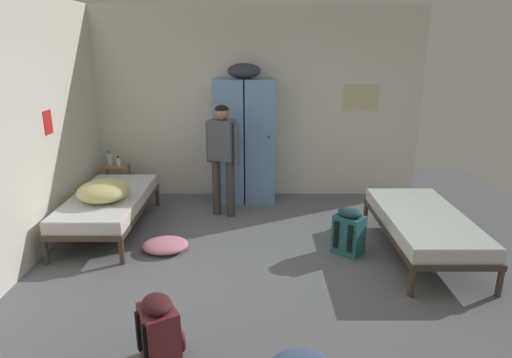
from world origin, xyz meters
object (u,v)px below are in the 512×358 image
(water_bottle, at_px, (109,159))
(lotion_bottle, at_px, (118,162))
(bed_left_rear, at_px, (108,203))
(clothes_pile_pink, at_px, (165,245))
(backpack_maroon, at_px, (160,331))
(bed_right, at_px, (423,223))
(backpack_teal, at_px, (348,232))
(bedding_heap, at_px, (103,191))
(shelf_unit, at_px, (116,179))
(locker_bank, at_px, (244,139))
(person_traveler, at_px, (222,151))

(water_bottle, distance_m, lotion_bottle, 0.16)
(lotion_bottle, bearing_deg, bed_left_rear, -80.79)
(clothes_pile_pink, bearing_deg, backpack_maroon, -79.57)
(bed_right, distance_m, lotion_bottle, 4.36)
(bed_left_rear, relative_size, bed_right, 1.00)
(backpack_teal, bearing_deg, water_bottle, 151.21)
(bedding_heap, relative_size, backpack_teal, 1.25)
(shelf_unit, relative_size, water_bottle, 2.67)
(bedding_heap, bearing_deg, lotion_bottle, 99.21)
(locker_bank, distance_m, shelf_unit, 2.07)
(bed_left_rear, xyz_separation_m, bed_right, (3.80, -0.65, 0.00))
(shelf_unit, height_order, bedding_heap, bedding_heap)
(locker_bank, bearing_deg, lotion_bottle, -177.61)
(backpack_maroon, bearing_deg, bed_left_rear, 115.42)
(shelf_unit, height_order, backpack_teal, shelf_unit)
(lotion_bottle, bearing_deg, locker_bank, 2.39)
(bedding_heap, height_order, backpack_maroon, bedding_heap)
(lotion_bottle, distance_m, clothes_pile_pink, 2.05)
(lotion_bottle, height_order, backpack_teal, lotion_bottle)
(bedding_heap, xyz_separation_m, backpack_maroon, (1.14, -2.28, -0.35))
(person_traveler, distance_m, lotion_bottle, 1.74)
(bed_left_rear, height_order, water_bottle, water_bottle)
(bed_right, bearing_deg, water_bottle, 156.21)
(locker_bank, height_order, water_bottle, locker_bank)
(person_traveler, xyz_separation_m, backpack_teal, (1.53, -1.19, -0.68))
(backpack_teal, xyz_separation_m, backpack_maroon, (-1.79, -1.83, 0.00))
(shelf_unit, distance_m, backpack_teal, 3.68)
(bed_left_rear, height_order, clothes_pile_pink, bed_left_rear)
(water_bottle, height_order, clothes_pile_pink, water_bottle)
(bed_left_rear, xyz_separation_m, bedding_heap, (0.03, -0.19, 0.23))
(shelf_unit, xyz_separation_m, water_bottle, (-0.08, 0.02, 0.32))
(clothes_pile_pink, bearing_deg, backpack_teal, -1.54)
(bed_right, distance_m, clothes_pile_pink, 2.99)
(backpack_teal, bearing_deg, bed_left_rear, 167.80)
(bed_left_rear, relative_size, water_bottle, 8.88)
(shelf_unit, distance_m, water_bottle, 0.33)
(bed_left_rear, bearing_deg, backpack_teal, -12.20)
(water_bottle, bearing_deg, person_traveler, -19.42)
(locker_bank, bearing_deg, bedding_heap, -140.83)
(bed_left_rear, bearing_deg, bed_right, -9.74)
(backpack_teal, bearing_deg, locker_bank, 124.15)
(shelf_unit, relative_size, clothes_pile_pink, 1.06)
(person_traveler, relative_size, water_bottle, 7.28)
(person_traveler, distance_m, backpack_teal, 2.05)
(locker_bank, xyz_separation_m, shelf_unit, (-1.97, -0.04, -0.62))
(shelf_unit, relative_size, person_traveler, 0.37)
(locker_bank, bearing_deg, bed_right, -41.53)
(bed_right, distance_m, bedding_heap, 3.81)
(clothes_pile_pink, bearing_deg, bedding_heap, 153.70)
(lotion_bottle, xyz_separation_m, backpack_teal, (3.15, -1.75, -0.38))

